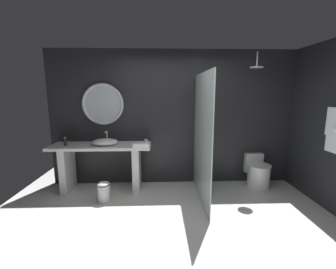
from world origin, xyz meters
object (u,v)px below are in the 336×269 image
object	(u,v)px
waste_bin	(104,192)
folded_hand_towel	(141,145)
vessel_sink	(105,142)
toilet	(257,173)
round_wall_mirror	(103,104)
tumbler_cup	(146,142)
soap_dispenser	(65,142)
rain_shower_head	(257,66)

from	to	relation	value
waste_bin	folded_hand_towel	size ratio (longest dim) A/B	1.25
vessel_sink	toilet	distance (m)	2.95
toilet	waste_bin	xyz separation A→B (m)	(-2.83, -0.55, -0.10)
round_wall_mirror	vessel_sink	bearing A→B (deg)	-75.16
tumbler_cup	soap_dispenser	distance (m)	1.44
tumbler_cup	rain_shower_head	size ratio (longest dim) A/B	0.35
vessel_sink	waste_bin	bearing A→B (deg)	-84.31
rain_shower_head	toilet	bearing A→B (deg)	23.84
tumbler_cup	round_wall_mirror	size ratio (longest dim) A/B	0.12
tumbler_cup	toilet	size ratio (longest dim) A/B	0.16
tumbler_cup	vessel_sink	bearing A→B (deg)	-178.38
tumbler_cup	rain_shower_head	xyz separation A→B (m)	(1.95, -0.02, 1.34)
soap_dispenser	folded_hand_towel	xyz separation A→B (m)	(1.36, -0.15, -0.04)
tumbler_cup	folded_hand_towel	distance (m)	0.21
soap_dispenser	toilet	bearing A→B (deg)	1.75
vessel_sink	folded_hand_towel	size ratio (longest dim) A/B	1.67
soap_dispenser	toilet	distance (m)	3.64
round_wall_mirror	toilet	bearing A→B (deg)	-4.26
round_wall_mirror	folded_hand_towel	world-z (taller)	round_wall_mirror
vessel_sink	rain_shower_head	xyz separation A→B (m)	(2.69, 0.01, 1.33)
soap_dispenser	round_wall_mirror	world-z (taller)	round_wall_mirror
rain_shower_head	waste_bin	world-z (taller)	rain_shower_head
soap_dispenser	round_wall_mirror	size ratio (longest dim) A/B	0.20
soap_dispenser	folded_hand_towel	size ratio (longest dim) A/B	0.56
tumbler_cup	round_wall_mirror	distance (m)	1.10
soap_dispenser	rain_shower_head	xyz separation A→B (m)	(3.39, 0.02, 1.31)
rain_shower_head	folded_hand_towel	xyz separation A→B (m)	(-2.03, -0.17, -1.35)
vessel_sink	round_wall_mirror	size ratio (longest dim) A/B	0.59
soap_dispenser	folded_hand_towel	world-z (taller)	soap_dispenser
rain_shower_head	waste_bin	size ratio (longest dim) A/B	0.80
vessel_sink	waste_bin	size ratio (longest dim) A/B	1.34
soap_dispenser	toilet	xyz separation A→B (m)	(3.58, 0.11, -0.67)
waste_bin	vessel_sink	bearing A→B (deg)	95.69
tumbler_cup	soap_dispenser	size ratio (longest dim) A/B	0.62
tumbler_cup	waste_bin	distance (m)	1.12
soap_dispenser	waste_bin	size ratio (longest dim) A/B	0.45
vessel_sink	soap_dispenser	size ratio (longest dim) A/B	2.97
rain_shower_head	folded_hand_towel	bearing A→B (deg)	-175.10
vessel_sink	folded_hand_towel	distance (m)	0.68
rain_shower_head	folded_hand_towel	distance (m)	2.44
folded_hand_towel	vessel_sink	bearing A→B (deg)	165.61
tumbler_cup	waste_bin	xyz separation A→B (m)	(-0.69, -0.48, -0.74)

